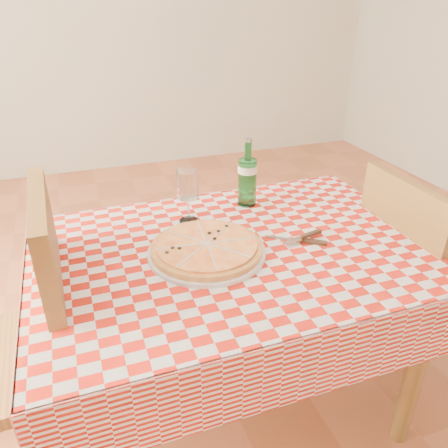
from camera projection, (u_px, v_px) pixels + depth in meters
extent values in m
plane|color=#A45735|center=(234.00, 406.00, 1.78)|extent=(6.00, 6.00, 0.00)
cube|color=beige|center=(107.00, 6.00, 3.62)|extent=(5.00, 0.02, 2.80)
cube|color=brown|center=(236.00, 255.00, 1.44)|extent=(1.20, 0.80, 0.04)
cylinder|color=brown|center=(417.00, 369.00, 1.49)|extent=(0.06, 0.06, 0.71)
cylinder|color=brown|center=(78.00, 316.00, 1.74)|extent=(0.06, 0.06, 0.71)
cylinder|color=brown|center=(315.00, 266.00, 2.06)|extent=(0.06, 0.06, 0.71)
cube|color=#A11409|center=(236.00, 248.00, 1.43)|extent=(1.30, 0.90, 0.01)
cube|color=brown|center=(426.00, 288.00, 1.74)|extent=(0.43, 0.43, 0.04)
cylinder|color=brown|center=(408.00, 376.00, 1.65)|extent=(0.04, 0.04, 0.43)
cylinder|color=brown|center=(353.00, 316.00, 1.95)|extent=(0.04, 0.04, 0.43)
cylinder|color=brown|center=(419.00, 300.00, 2.05)|extent=(0.04, 0.04, 0.43)
cube|color=brown|center=(398.00, 242.00, 1.57)|extent=(0.04, 0.42, 0.46)
cylinder|color=brown|center=(74.00, 365.00, 1.67)|extent=(0.04, 0.04, 0.47)
cube|color=brown|center=(54.00, 276.00, 1.26)|extent=(0.06, 0.46, 0.51)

